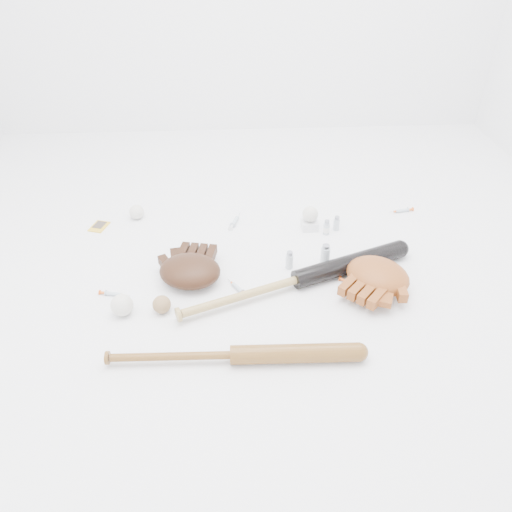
{
  "coord_description": "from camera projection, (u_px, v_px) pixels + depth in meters",
  "views": [
    {
      "loc": [
        -0.1,
        -1.55,
        1.22
      ],
      "look_at": [
        -0.01,
        0.04,
        0.06
      ],
      "focal_mm": 35.0,
      "sensor_mm": 36.0,
      "label": 1
    }
  ],
  "objects": [
    {
      "name": "glove_dark",
      "position": [
        190.0,
        271.0,
        1.9
      ],
      "size": [
        0.33,
        0.33,
        0.1
      ],
      "primitive_type": null,
      "rotation": [
        0.0,
        0.0,
        -0.2
      ],
      "color": "black",
      "rests_on": "ground"
    },
    {
      "name": "syringe_0",
      "position": [
        113.0,
        294.0,
        1.86
      ],
      "size": [
        0.13,
        0.05,
        0.02
      ],
      "primitive_type": null,
      "rotation": [
        0.0,
        0.0,
        -0.23
      ],
      "color": "#ADBCC6",
      "rests_on": "ground"
    },
    {
      "name": "glove_tan",
      "position": [
        378.0,
        275.0,
        1.88
      ],
      "size": [
        0.41,
        0.41,
        0.1
      ],
      "primitive_type": null,
      "rotation": [
        0.0,
        0.0,
        2.42
      ],
      "color": "brown",
      "rests_on": "ground"
    },
    {
      "name": "bat_wood",
      "position": [
        233.0,
        355.0,
        1.58
      ],
      "size": [
        0.85,
        0.08,
        0.06
      ],
      "primitive_type": null,
      "rotation": [
        0.0,
        0.0,
        -0.03
      ],
      "color": "brown",
      "rests_on": "ground"
    },
    {
      "name": "vial_0",
      "position": [
        327.0,
        227.0,
        2.18
      ],
      "size": [
        0.03,
        0.03,
        0.07
      ],
      "primitive_type": "cylinder",
      "color": "silver",
      "rests_on": "ground"
    },
    {
      "name": "baseball_upper",
      "position": [
        137.0,
        212.0,
        2.29
      ],
      "size": [
        0.07,
        0.07,
        0.07
      ],
      "primitive_type": "sphere",
      "color": "silver",
      "rests_on": "ground"
    },
    {
      "name": "syringe_3",
      "position": [
        353.0,
        284.0,
        1.91
      ],
      "size": [
        0.12,
        0.1,
        0.02
      ],
      "primitive_type": null,
      "rotation": [
        0.0,
        0.0,
        -0.69
      ],
      "color": "#ADBCC6",
      "rests_on": "ground"
    },
    {
      "name": "vial_2",
      "position": [
        289.0,
        260.0,
        1.98
      ],
      "size": [
        0.03,
        0.03,
        0.08
      ],
      "primitive_type": "cylinder",
      "color": "silver",
      "rests_on": "ground"
    },
    {
      "name": "vial_3",
      "position": [
        325.0,
        254.0,
        2.0
      ],
      "size": [
        0.04,
        0.04,
        0.09
      ],
      "primitive_type": "cylinder",
      "color": "silver",
      "rests_on": "ground"
    },
    {
      "name": "baseball_left",
      "position": [
        122.0,
        305.0,
        1.76
      ],
      "size": [
        0.08,
        0.08,
        0.08
      ],
      "primitive_type": "sphere",
      "color": "silver",
      "rests_on": "ground"
    },
    {
      "name": "bat_dark",
      "position": [
        298.0,
        279.0,
        1.88
      ],
      "size": [
        0.96,
        0.44,
        0.07
      ],
      "primitive_type": null,
      "rotation": [
        0.0,
        0.0,
        0.37
      ],
      "color": "black",
      "rests_on": "ground"
    },
    {
      "name": "pedestal",
      "position": [
        309.0,
        225.0,
        2.23
      ],
      "size": [
        0.07,
        0.07,
        0.04
      ],
      "primitive_type": "cube",
      "rotation": [
        0.0,
        0.0,
        0.02
      ],
      "color": "white",
      "rests_on": "ground"
    },
    {
      "name": "baseball_on_pedestal",
      "position": [
        310.0,
        214.0,
        2.19
      ],
      "size": [
        0.07,
        0.07,
        0.07
      ],
      "primitive_type": "sphere",
      "color": "silver",
      "rests_on": "pedestal"
    },
    {
      "name": "vial_1",
      "position": [
        336.0,
        223.0,
        2.21
      ],
      "size": [
        0.03,
        0.03,
        0.07
      ],
      "primitive_type": "cylinder",
      "color": "silver",
      "rests_on": "ground"
    },
    {
      "name": "syringe_1",
      "position": [
        237.0,
        288.0,
        1.89
      ],
      "size": [
        0.09,
        0.13,
        0.02
      ],
      "primitive_type": null,
      "rotation": [
        0.0,
        0.0,
        2.15
      ],
      "color": "#ADBCC6",
      "rests_on": "ground"
    },
    {
      "name": "syringe_4",
      "position": [
        402.0,
        211.0,
        2.35
      ],
      "size": [
        0.14,
        0.05,
        0.02
      ],
      "primitive_type": null,
      "rotation": [
        0.0,
        0.0,
        3.32
      ],
      "color": "#ADBCC6",
      "rests_on": "ground"
    },
    {
      "name": "baseball_aged",
      "position": [
        162.0,
        304.0,
        1.77
      ],
      "size": [
        0.07,
        0.07,
        0.07
      ],
      "primitive_type": "sphere",
      "color": "olive",
      "rests_on": "ground"
    },
    {
      "name": "trading_card",
      "position": [
        99.0,
        227.0,
        2.24
      ],
      "size": [
        0.09,
        0.11,
        0.01
      ],
      "primitive_type": "cube",
      "rotation": [
        0.0,
        0.0,
        -0.31
      ],
      "color": "gold",
      "rests_on": "ground"
    },
    {
      "name": "syringe_2",
      "position": [
        235.0,
        221.0,
        2.27
      ],
      "size": [
        0.08,
        0.16,
        0.02
      ],
      "primitive_type": null,
      "rotation": [
        0.0,
        0.0,
        1.24
      ],
      "color": "#ADBCC6",
      "rests_on": "ground"
    },
    {
      "name": "baseball_mid",
      "position": [
        191.0,
        274.0,
        1.91
      ],
      "size": [
        0.07,
        0.07,
        0.07
      ],
      "primitive_type": "sphere",
      "color": "silver",
      "rests_on": "ground"
    }
  ]
}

